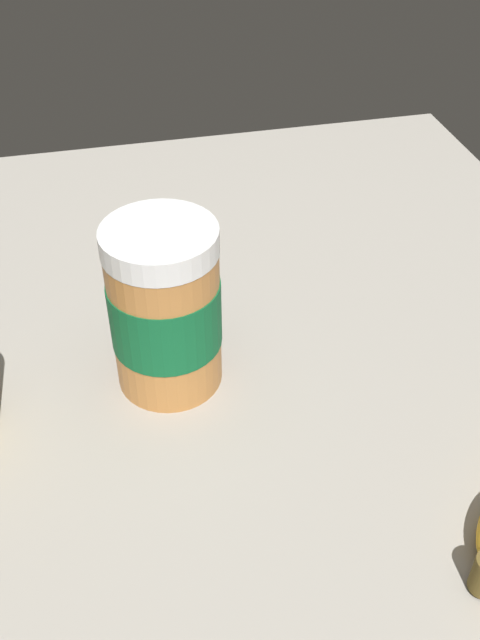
% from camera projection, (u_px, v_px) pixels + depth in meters
% --- Properties ---
extents(ground_plane, '(0.92, 0.71, 0.04)m').
position_uv_depth(ground_plane, '(278.00, 381.00, 0.65)').
color(ground_plane, gray).
extents(peanut_butter_jar, '(0.09, 0.09, 0.15)m').
position_uv_depth(peanut_butter_jar, '(165.00, 309.00, 0.58)').
color(peanut_butter_jar, '#B27238').
rests_on(peanut_butter_jar, ground_plane).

